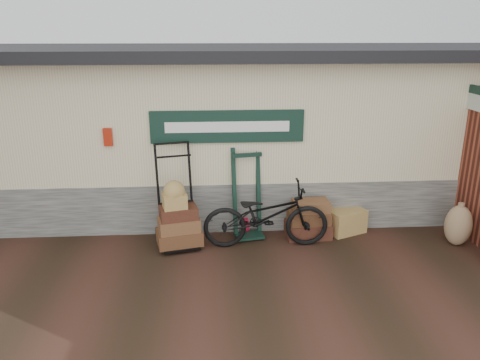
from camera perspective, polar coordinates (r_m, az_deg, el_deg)
name	(u,v)px	position (r m, az deg, el deg)	size (l,w,h in m)	color
ground	(249,256)	(7.70, 1.14, -9.29)	(80.00, 80.00, 0.00)	black
station_building	(238,125)	(9.76, -0.23, 6.68)	(14.40, 4.10, 3.20)	#4C4C47
porter_trolley	(176,195)	(7.87, -7.83, -1.79)	(0.89, 0.66, 1.77)	black
green_barrow	(247,193)	(8.17, 0.88, -1.62)	(0.57, 0.48, 1.58)	black
suitcase_stack	(309,218)	(8.34, 8.36, -4.66)	(0.77, 0.49, 0.68)	#3C1E13
wicker_hamper	(346,221)	(8.69, 12.76, -4.88)	(0.66, 0.43, 0.43)	olive
bicycle	(266,212)	(7.82, 3.19, -3.94)	(2.10, 0.73, 1.22)	black
burlap_sack_left	(458,225)	(8.76, 25.06, -5.03)	(0.45, 0.37, 0.71)	brown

